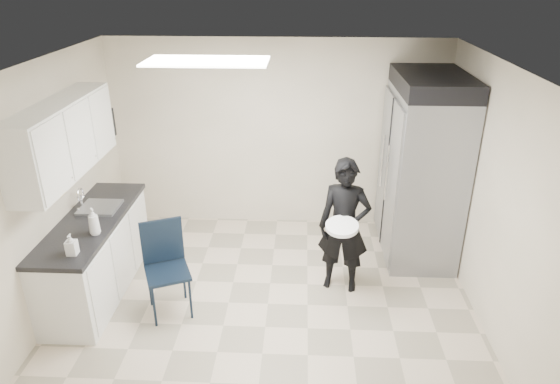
# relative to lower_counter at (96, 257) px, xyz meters

# --- Properties ---
(floor) EXTENTS (4.50, 4.50, 0.00)m
(floor) POSITION_rel_lower_counter_xyz_m (1.95, -0.20, -0.43)
(floor) COLOR #C1AF98
(floor) RESTS_ON ground
(ceiling) EXTENTS (4.50, 4.50, 0.00)m
(ceiling) POSITION_rel_lower_counter_xyz_m (1.95, -0.20, 2.17)
(ceiling) COLOR white
(ceiling) RESTS_ON back_wall
(back_wall) EXTENTS (4.50, 0.00, 4.50)m
(back_wall) POSITION_rel_lower_counter_xyz_m (1.95, 1.80, 0.87)
(back_wall) COLOR beige
(back_wall) RESTS_ON floor
(left_wall) EXTENTS (0.00, 4.00, 4.00)m
(left_wall) POSITION_rel_lower_counter_xyz_m (-0.30, -0.20, 0.87)
(left_wall) COLOR beige
(left_wall) RESTS_ON floor
(right_wall) EXTENTS (0.00, 4.00, 4.00)m
(right_wall) POSITION_rel_lower_counter_xyz_m (4.20, -0.20, 0.87)
(right_wall) COLOR beige
(right_wall) RESTS_ON floor
(ceiling_panel) EXTENTS (1.20, 0.60, 0.02)m
(ceiling_panel) POSITION_rel_lower_counter_xyz_m (1.35, 0.20, 2.14)
(ceiling_panel) COLOR white
(ceiling_panel) RESTS_ON ceiling
(lower_counter) EXTENTS (0.60, 1.90, 0.86)m
(lower_counter) POSITION_rel_lower_counter_xyz_m (0.00, 0.00, 0.00)
(lower_counter) COLOR silver
(lower_counter) RESTS_ON floor
(countertop) EXTENTS (0.64, 1.95, 0.05)m
(countertop) POSITION_rel_lower_counter_xyz_m (0.00, 0.00, 0.46)
(countertop) COLOR black
(countertop) RESTS_ON lower_counter
(sink) EXTENTS (0.42, 0.40, 0.14)m
(sink) POSITION_rel_lower_counter_xyz_m (0.02, 0.25, 0.44)
(sink) COLOR gray
(sink) RESTS_ON countertop
(faucet) EXTENTS (0.02, 0.02, 0.24)m
(faucet) POSITION_rel_lower_counter_xyz_m (-0.18, 0.25, 0.59)
(faucet) COLOR silver
(faucet) RESTS_ON countertop
(upper_cabinets) EXTENTS (0.35, 1.80, 0.75)m
(upper_cabinets) POSITION_rel_lower_counter_xyz_m (-0.13, 0.00, 1.40)
(upper_cabinets) COLOR silver
(upper_cabinets) RESTS_ON left_wall
(towel_dispenser) EXTENTS (0.22, 0.30, 0.35)m
(towel_dispenser) POSITION_rel_lower_counter_xyz_m (-0.19, 1.15, 1.19)
(towel_dispenser) COLOR black
(towel_dispenser) RESTS_ON left_wall
(notice_sticker_left) EXTENTS (0.00, 0.12, 0.07)m
(notice_sticker_left) POSITION_rel_lower_counter_xyz_m (-0.29, -0.10, 0.79)
(notice_sticker_left) COLOR yellow
(notice_sticker_left) RESTS_ON left_wall
(notice_sticker_right) EXTENTS (0.00, 0.12, 0.07)m
(notice_sticker_right) POSITION_rel_lower_counter_xyz_m (-0.29, 0.10, 0.75)
(notice_sticker_right) COLOR yellow
(notice_sticker_right) RESTS_ON left_wall
(commercial_fridge) EXTENTS (0.80, 1.35, 2.10)m
(commercial_fridge) POSITION_rel_lower_counter_xyz_m (3.78, 1.07, 0.62)
(commercial_fridge) COLOR gray
(commercial_fridge) RESTS_ON floor
(fridge_compressor) EXTENTS (0.80, 1.35, 0.20)m
(fridge_compressor) POSITION_rel_lower_counter_xyz_m (3.78, 1.07, 1.77)
(fridge_compressor) COLOR black
(fridge_compressor) RESTS_ON commercial_fridge
(folding_chair) EXTENTS (0.58, 0.58, 0.99)m
(folding_chair) POSITION_rel_lower_counter_xyz_m (0.91, -0.38, 0.06)
(folding_chair) COLOR black
(folding_chair) RESTS_ON floor
(man_tuxedo) EXTENTS (0.64, 0.48, 1.57)m
(man_tuxedo) POSITION_rel_lower_counter_xyz_m (2.78, 0.19, 0.35)
(man_tuxedo) COLOR black
(man_tuxedo) RESTS_ON floor
(bucket_lid) EXTENTS (0.41, 0.41, 0.04)m
(bucket_lid) POSITION_rel_lower_counter_xyz_m (2.73, -0.06, 0.49)
(bucket_lid) COLOR white
(bucket_lid) RESTS_ON man_tuxedo
(soap_bottle_a) EXTENTS (0.16, 0.16, 0.29)m
(soap_bottle_a) POSITION_rel_lower_counter_xyz_m (0.20, -0.33, 0.63)
(soap_bottle_a) COLOR silver
(soap_bottle_a) RESTS_ON countertop
(soap_bottle_b) EXTENTS (0.10, 0.10, 0.22)m
(soap_bottle_b) POSITION_rel_lower_counter_xyz_m (0.13, -0.72, 0.59)
(soap_bottle_b) COLOR silver
(soap_bottle_b) RESTS_ON countertop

